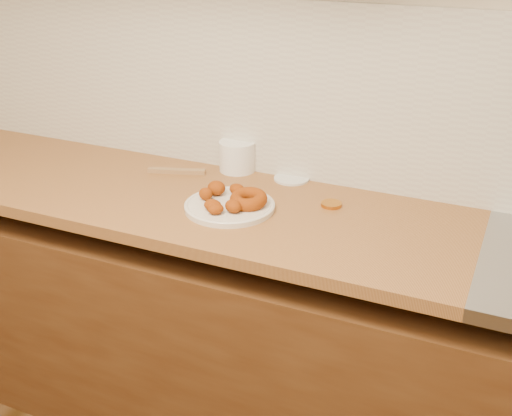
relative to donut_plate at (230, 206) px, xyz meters
The scene contains 11 objects.
wall_back 0.62m from the donut_plate, 53.75° to the left, with size 4.00×0.02×2.70m, color #BFAE95.
base_cabinet 0.58m from the donut_plate, ahead, with size 3.60×0.60×0.77m, color #553318.
butcher_block 0.40m from the donut_plate, behind, with size 2.30×0.62×0.04m, color #996739.
backsplash 0.51m from the donut_plate, 52.78° to the left, with size 3.60×0.02×0.60m, color beige.
donut_plate is the anchor object (origin of this frame).
ring_donut 0.07m from the donut_plate, 17.11° to the left, with size 0.12×0.12×0.04m, color #8B400B.
fried_dough_chunks 0.04m from the donut_plate, behind, with size 0.18×0.22×0.05m.
plastic_tub 0.34m from the donut_plate, 111.45° to the left, with size 0.13×0.13×0.11m, color white.
tub_lid 0.32m from the donut_plate, 73.66° to the left, with size 0.12×0.12×0.01m, color silver.
brass_jar_lid 0.32m from the donut_plate, 28.00° to the left, with size 0.07×0.07×0.01m, color #BC7421.
wooden_utensil 0.36m from the donut_plate, 147.73° to the left, with size 0.21×0.03×0.02m, color olive.
Camera 1 is at (0.57, 0.02, 1.75)m, focal length 45.00 mm.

